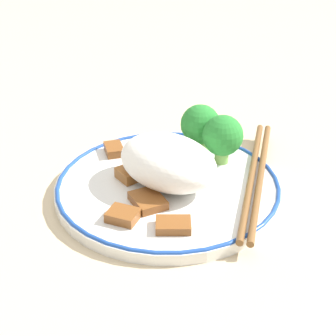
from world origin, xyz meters
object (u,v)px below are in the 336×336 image
Objects in this scene: chopsticks at (256,176)px; plate at (168,187)px; broccoli_back_center at (200,125)px; broccoli_back_left at (223,136)px.

plate is at bearing 45.31° from chopsticks.
broccoli_back_center is (0.02, -0.08, 0.04)m from plate.
broccoli_back_center is at bearing -9.25° from chopsticks.
broccoli_back_left is 1.00× the size of broccoli_back_center.
broccoli_back_left is at bearing -102.80° from plate.
plate is 0.09m from broccoli_back_left.
chopsticks is (-0.07, -0.07, 0.01)m from plate.
chopsticks is at bearing 170.75° from broccoli_back_center.
broccoli_back_left and broccoli_back_center have the same top height.
broccoli_back_left is 0.04m from broccoli_back_center.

